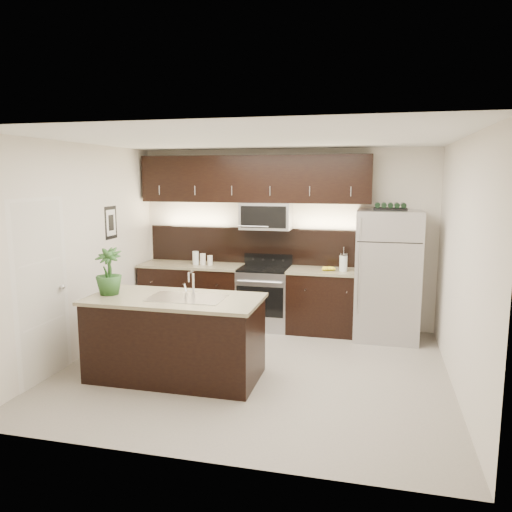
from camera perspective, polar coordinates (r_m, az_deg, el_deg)
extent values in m
plane|color=gray|center=(6.12, -0.27, -12.85)|extent=(4.50, 4.50, 0.00)
cube|color=silver|center=(7.70, 3.31, 2.06)|extent=(4.50, 0.02, 2.70)
cube|color=silver|center=(3.89, -7.42, -4.93)|extent=(4.50, 0.02, 2.70)
cube|color=silver|center=(6.66, -19.42, 0.47)|extent=(0.02, 4.00, 2.70)
cube|color=silver|center=(5.66, 22.41, -1.13)|extent=(0.02, 4.00, 2.70)
cube|color=white|center=(5.70, -0.29, 13.24)|extent=(4.50, 4.00, 0.02)
cube|color=silver|center=(6.07, -23.19, -3.82)|extent=(0.04, 0.80, 2.02)
sphere|color=silver|center=(6.30, -21.23, -3.33)|extent=(0.06, 0.06, 0.06)
cube|color=black|center=(7.26, -16.24, 3.68)|extent=(0.01, 0.32, 0.46)
cube|color=white|center=(7.25, -16.22, 3.68)|extent=(0.00, 0.24, 0.36)
cube|color=black|center=(7.94, -7.29, -4.38)|extent=(1.57, 0.62, 0.90)
cube|color=black|center=(7.46, 8.20, -5.27)|extent=(1.16, 0.62, 0.90)
cube|color=#B2B2B7|center=(7.61, 0.96, -4.90)|extent=(0.76, 0.62, 0.90)
cube|color=black|center=(7.51, 0.97, -1.45)|extent=(0.76, 0.60, 0.03)
cube|color=#B8B18A|center=(7.84, -7.36, -1.04)|extent=(1.59, 0.65, 0.04)
cube|color=#B8B18A|center=(7.36, 8.29, -1.72)|extent=(1.18, 0.65, 0.04)
cube|color=black|center=(7.79, -0.01, 1.20)|extent=(3.49, 0.02, 0.56)
cube|color=#B2B2B7|center=(7.52, 1.17, 4.59)|extent=(0.76, 0.40, 0.40)
cube|color=black|center=(7.57, -0.29, 8.79)|extent=(3.49, 0.33, 0.70)
cube|color=black|center=(5.84, -9.19, -9.36)|extent=(1.90, 0.90, 0.90)
cube|color=#B8B18A|center=(5.71, -9.30, -4.88)|extent=(1.96, 0.96, 0.04)
cube|color=silver|center=(5.65, -7.90, -4.73)|extent=(0.84, 0.50, 0.01)
cylinder|color=silver|center=(5.82, -7.17, -3.17)|extent=(0.03, 0.03, 0.24)
cylinder|color=silver|center=(5.72, -7.45, -1.84)|extent=(0.02, 0.14, 0.02)
cylinder|color=silver|center=(5.67, -7.69, -2.47)|extent=(0.02, 0.02, 0.10)
cube|color=#B2B2B7|center=(7.28, 14.79, -2.10)|extent=(0.88, 0.80, 1.83)
cube|color=black|center=(7.16, 15.09, 5.21)|extent=(0.45, 0.28, 0.03)
cylinder|color=black|center=(7.16, 13.72, 5.68)|extent=(0.08, 0.26, 0.08)
cylinder|color=black|center=(7.16, 14.41, 5.66)|extent=(0.08, 0.26, 0.08)
cylinder|color=black|center=(7.16, 15.10, 5.63)|extent=(0.08, 0.26, 0.08)
cylinder|color=black|center=(7.16, 15.80, 5.60)|extent=(0.08, 0.26, 0.08)
cylinder|color=black|center=(7.16, 16.49, 5.57)|extent=(0.08, 0.26, 0.08)
imported|color=#254F1F|center=(5.97, -16.49, -1.70)|extent=(0.33, 0.33, 0.54)
cylinder|color=silver|center=(7.75, -6.91, -0.22)|extent=(0.10, 0.10, 0.21)
cylinder|color=silver|center=(7.72, -6.10, -0.37)|extent=(0.09, 0.09, 0.17)
cylinder|color=silver|center=(7.69, -5.28, -0.49)|extent=(0.08, 0.08, 0.15)
cylinder|color=silver|center=(7.27, 9.95, -0.82)|extent=(0.11, 0.11, 0.23)
cylinder|color=silver|center=(7.25, 9.97, 0.15)|extent=(0.12, 0.12, 0.02)
cylinder|color=silver|center=(7.25, 9.99, 0.60)|extent=(0.01, 0.01, 0.09)
ellipsoid|color=yellow|center=(7.28, 7.81, -1.42)|extent=(0.24, 0.22, 0.06)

